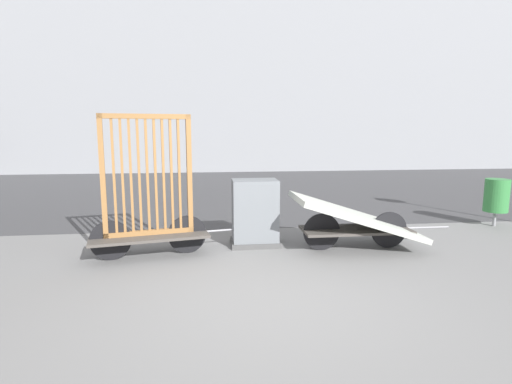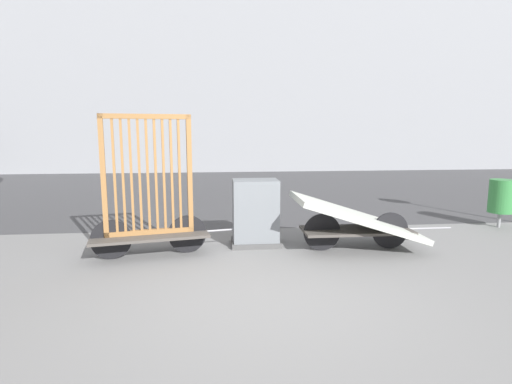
# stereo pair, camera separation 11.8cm
# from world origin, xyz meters

# --- Properties ---
(ground_plane) EXTENTS (60.00, 60.00, 0.00)m
(ground_plane) POSITION_xyz_m (0.00, 0.00, 0.00)
(ground_plane) COLOR slate
(road_strip) EXTENTS (56.00, 10.49, 0.01)m
(road_strip) POSITION_xyz_m (0.00, 8.37, 0.00)
(road_strip) COLOR #424244
(road_strip) RESTS_ON ground_plane
(building_facade) EXTENTS (48.00, 4.00, 12.36)m
(building_facade) POSITION_xyz_m (0.00, 15.62, 6.18)
(building_facade) COLOR gray
(building_facade) RESTS_ON ground_plane
(bike_cart_with_bedframe) EXTENTS (2.39, 0.96, 2.06)m
(bike_cart_with_bedframe) POSITION_xyz_m (-1.55, 1.66, 0.71)
(bike_cart_with_bedframe) COLOR #4C4742
(bike_cart_with_bedframe) RESTS_ON ground_plane
(bike_cart_with_mattress) EXTENTS (2.50, 1.11, 0.86)m
(bike_cart_with_mattress) POSITION_xyz_m (1.56, 1.65, 0.46)
(bike_cart_with_mattress) COLOR #4C4742
(bike_cart_with_mattress) RESTS_ON ground_plane
(utility_cabinet) EXTENTS (0.77, 0.57, 1.06)m
(utility_cabinet) POSITION_xyz_m (0.03, 2.07, 0.49)
(utility_cabinet) COLOR #4C4C4C
(utility_cabinet) RESTS_ON ground_plane
(trash_bin) EXTENTS (0.44, 0.44, 0.92)m
(trash_bin) POSITION_xyz_m (4.78, 2.77, 0.60)
(trash_bin) COLOR gray
(trash_bin) RESTS_ON ground_plane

